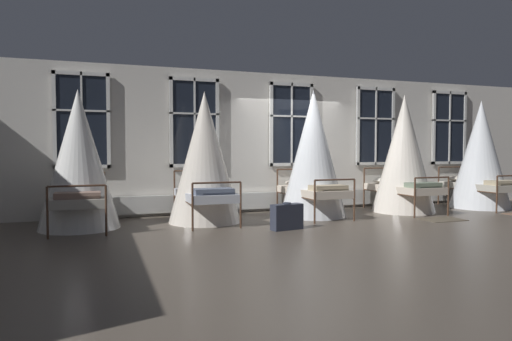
{
  "coord_description": "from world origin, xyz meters",
  "views": [
    {
      "loc": [
        -4.13,
        -8.38,
        1.35
      ],
      "look_at": [
        -1.2,
        0.07,
        0.96
      ],
      "focal_mm": 31.94,
      "sensor_mm": 36.0,
      "label": 1
    }
  ],
  "objects_px": {
    "cot_third": "(313,155)",
    "cot_first": "(79,161)",
    "cot_fourth": "(404,155)",
    "cot_fifth": "(480,156)",
    "cot_second": "(205,159)",
    "suitcase_dark": "(287,217)"
  },
  "relations": [
    {
      "from": "cot_first",
      "to": "cot_fifth",
      "type": "height_order",
      "value": "cot_fifth"
    },
    {
      "from": "suitcase_dark",
      "to": "cot_second",
      "type": "bearing_deg",
      "value": 120.17
    },
    {
      "from": "suitcase_dark",
      "to": "cot_third",
      "type": "bearing_deg",
      "value": 37.88
    },
    {
      "from": "cot_third",
      "to": "cot_fifth",
      "type": "height_order",
      "value": "cot_third"
    },
    {
      "from": "cot_fifth",
      "to": "cot_second",
      "type": "bearing_deg",
      "value": 89.9
    },
    {
      "from": "cot_third",
      "to": "cot_fourth",
      "type": "height_order",
      "value": "cot_third"
    },
    {
      "from": "cot_first",
      "to": "cot_fourth",
      "type": "height_order",
      "value": "cot_fourth"
    },
    {
      "from": "cot_fifth",
      "to": "suitcase_dark",
      "type": "relative_size",
      "value": 4.31
    },
    {
      "from": "cot_second",
      "to": "suitcase_dark",
      "type": "height_order",
      "value": "cot_second"
    },
    {
      "from": "cot_first",
      "to": "cot_fourth",
      "type": "bearing_deg",
      "value": -90.02
    },
    {
      "from": "cot_second",
      "to": "suitcase_dark",
      "type": "xyz_separation_m",
      "value": [
        1.14,
        -1.29,
        -0.97
      ]
    },
    {
      "from": "cot_second",
      "to": "cot_fourth",
      "type": "xyz_separation_m",
      "value": [
        4.48,
        0.0,
        0.05
      ]
    },
    {
      "from": "cot_second",
      "to": "cot_fourth",
      "type": "distance_m",
      "value": 4.48
    },
    {
      "from": "cot_fourth",
      "to": "cot_fifth",
      "type": "distance_m",
      "value": 2.15
    },
    {
      "from": "cot_second",
      "to": "cot_third",
      "type": "relative_size",
      "value": 0.95
    },
    {
      "from": "cot_third",
      "to": "cot_fifth",
      "type": "bearing_deg",
      "value": -91.57
    },
    {
      "from": "cot_fifth",
      "to": "cot_fourth",
      "type": "bearing_deg",
      "value": 89.79
    },
    {
      "from": "cot_first",
      "to": "cot_second",
      "type": "height_order",
      "value": "cot_second"
    },
    {
      "from": "cot_first",
      "to": "cot_fourth",
      "type": "relative_size",
      "value": 0.94
    },
    {
      "from": "cot_first",
      "to": "suitcase_dark",
      "type": "distance_m",
      "value": 3.72
    },
    {
      "from": "cot_third",
      "to": "cot_fourth",
      "type": "distance_m",
      "value": 2.2
    },
    {
      "from": "cot_third",
      "to": "cot_first",
      "type": "bearing_deg",
      "value": 89.19
    }
  ]
}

